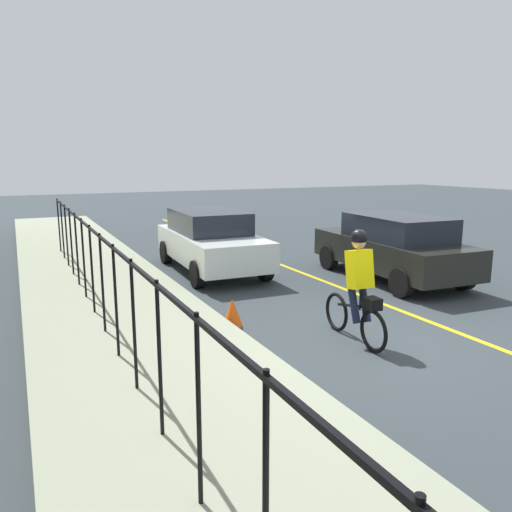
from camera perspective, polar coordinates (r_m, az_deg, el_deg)
name	(u,v)px	position (r m, az deg, el deg)	size (l,w,h in m)	color
ground_plane	(377,345)	(8.08, 13.86, -10.01)	(80.00, 80.00, 0.00)	#343D41
lane_line_centre	(450,330)	(9.15, 21.64, -7.96)	(36.00, 0.12, 0.01)	yellow
sidewalk	(166,383)	(6.55, -10.38, -14.32)	(40.00, 3.20, 0.15)	#969F84
iron_fence	(115,280)	(7.00, -16.13, -2.69)	(18.13, 0.04, 1.60)	black
cyclist_lead	(358,287)	(7.86, 11.80, -3.56)	(1.71, 0.38, 1.83)	black
patrol_sedan	(393,246)	(12.34, 15.63, 1.13)	(4.51, 2.16, 1.58)	black
parked_sedan_rear	(211,240)	(12.84, -5.31, 1.87)	(4.47, 2.07, 1.58)	white
traffic_cone_near	(232,312)	(8.66, -2.77, -6.55)	(0.36, 0.36, 0.49)	#F85811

